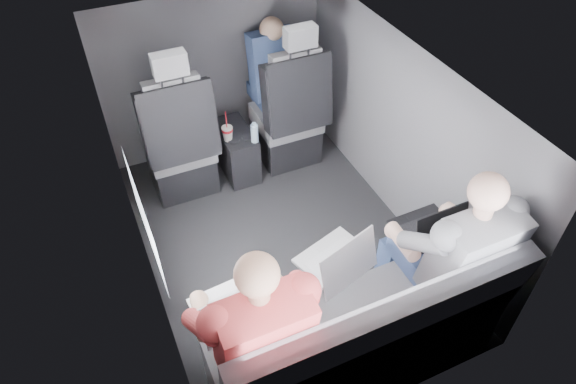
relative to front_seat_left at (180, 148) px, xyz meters
name	(u,v)px	position (x,y,z in m)	size (l,w,h in m)	color
floor	(280,242)	(0.45, -0.84, -0.40)	(2.60, 2.60, 0.00)	black
ceiling	(278,76)	(0.45, -0.84, 0.95)	(2.60, 2.60, 0.00)	#B2B2AD
panel_left	(137,213)	(-0.45, -0.84, 0.27)	(0.02, 2.60, 1.35)	#56565B
panel_right	(400,136)	(1.35, -0.84, 0.27)	(0.02, 2.60, 1.35)	#56565B
panel_front	(214,74)	(0.45, 0.46, 0.27)	(1.80, 0.02, 1.35)	#56565B
panel_back	(392,338)	(0.45, -2.14, 0.27)	(1.80, 0.02, 1.35)	#56565B
side_window	(144,219)	(-0.43, -1.14, 0.50)	(0.02, 0.75, 0.42)	white
seatbelt	(299,87)	(0.90, -0.17, 0.40)	(0.05, 0.01, 0.65)	black
front_seat_left	(180,148)	(0.00, 0.00, 0.00)	(0.52, 0.58, 1.26)	black
front_seat_right	(289,120)	(0.90, 0.00, 0.00)	(0.52, 0.58, 1.26)	black
center_console	(236,151)	(0.45, 0.04, -0.20)	(0.24, 0.48, 0.41)	black
rear_bench	(359,339)	(0.45, -1.90, -0.09)	(1.60, 0.57, 0.92)	#5C5D61
soda_cup	(227,133)	(0.37, -0.05, 0.06)	(0.08, 0.08, 0.26)	white
water_bottle	(254,133)	(0.55, -0.15, 0.08)	(0.06, 0.06, 0.17)	#9CBCD4
laptop_white	(231,308)	(-0.16, -1.65, 0.24)	(0.38, 0.36, 0.26)	silver
laptop_silver	(339,259)	(0.47, -1.60, 0.24)	(0.44, 0.44, 0.27)	silver
laptop_black	(429,227)	(1.06, -1.60, 0.23)	(0.35, 0.31, 0.24)	black
passenger_rear_left	(253,328)	(-0.11, -1.81, 0.25)	(0.53, 0.65, 1.27)	#38383D
passenger_rear_right	(449,252)	(1.03, -1.81, 0.25)	(0.54, 0.65, 1.27)	#2F4A6A
passenger_front_right	(273,67)	(0.87, 0.26, 0.34)	(0.37, 0.37, 0.72)	#2F4A6A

